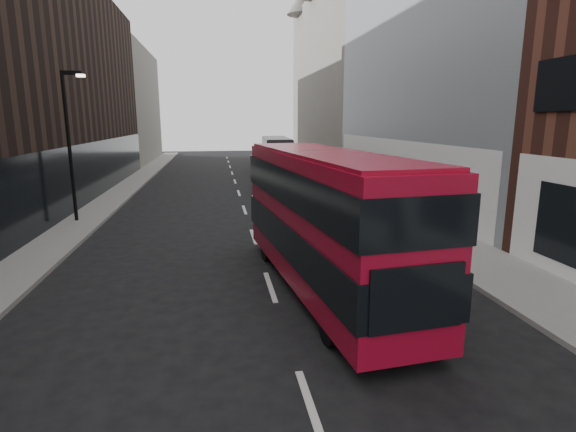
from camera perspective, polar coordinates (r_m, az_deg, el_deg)
name	(u,v)px	position (r m, az deg, el deg)	size (l,w,h in m)	color
sidewalk_right	(348,192)	(31.44, 7.63, 3.10)	(3.00, 80.00, 0.15)	slate
sidewalk_left	(114,198)	(30.82, -21.20, 2.20)	(2.00, 80.00, 0.15)	slate
building_modern_block	(439,32)	(29.24, 18.67, 21.27)	(5.03, 22.00, 20.00)	#B0B5BB
building_victorian	(334,75)	(50.62, 5.91, 17.39)	(6.50, 24.00, 21.00)	slate
building_left_mid	(69,90)	(36.20, -26.00, 14.19)	(5.00, 24.00, 14.00)	black
building_left_far	(128,106)	(57.62, -19.65, 12.97)	(5.00, 20.00, 13.00)	slate
street_lamp	(70,136)	(23.71, -25.94, 9.08)	(1.06, 0.22, 7.00)	black
red_bus	(324,215)	(12.91, 4.65, 0.11)	(3.46, 10.26, 4.08)	maroon
grey_bus	(276,154)	(43.27, -1.49, 7.90)	(3.05, 10.36, 3.31)	black
car_a	(327,205)	(23.03, 5.03, 1.45)	(1.65, 4.09, 1.39)	black
car_b	(266,183)	(30.91, -2.82, 4.20)	(1.47, 4.22, 1.39)	#919499
car_c	(280,180)	(32.20, -1.00, 4.59)	(2.04, 5.01, 1.45)	black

